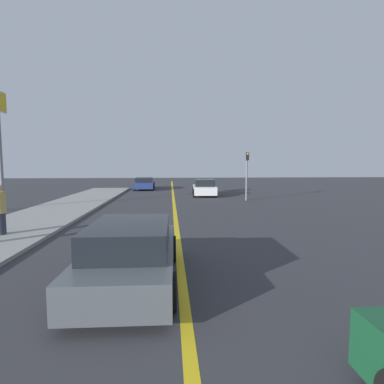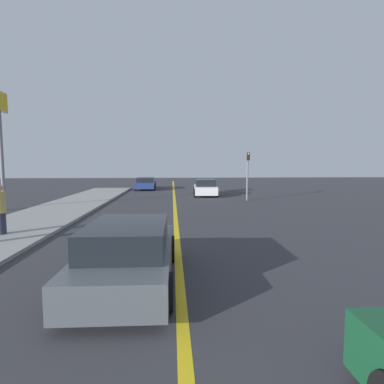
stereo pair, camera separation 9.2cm
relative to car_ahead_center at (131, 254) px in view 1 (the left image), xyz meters
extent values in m
cube|color=gold|center=(1.08, 9.63, -0.64)|extent=(0.20, 60.00, 0.01)
cube|color=gray|center=(-5.22, 8.45, -0.58)|extent=(3.72, 33.64, 0.12)
cube|color=#4C5156|center=(0.00, 0.06, -0.15)|extent=(1.85, 4.32, 0.61)
cube|color=black|center=(0.00, -0.15, 0.42)|extent=(1.61, 2.39, 0.53)
cylinder|color=black|center=(-0.83, 1.40, -0.31)|extent=(0.23, 0.67, 0.67)
cylinder|color=black|center=(0.87, 1.38, -0.31)|extent=(0.23, 0.67, 0.67)
cylinder|color=black|center=(-0.87, -1.26, -0.31)|extent=(0.23, 0.67, 0.67)
cylinder|color=black|center=(0.83, -1.28, -0.31)|extent=(0.23, 0.67, 0.67)
cube|color=silver|center=(3.63, 17.97, -0.15)|extent=(1.93, 4.00, 0.63)
cube|color=black|center=(3.63, 17.78, 0.43)|extent=(1.64, 2.23, 0.54)
cylinder|color=black|center=(2.86, 19.23, -0.32)|extent=(0.25, 0.66, 0.65)
cylinder|color=black|center=(4.51, 19.14, -0.32)|extent=(0.25, 0.66, 0.65)
cylinder|color=black|center=(2.74, 16.80, -0.32)|extent=(0.25, 0.66, 0.65)
cylinder|color=black|center=(4.39, 16.72, -0.32)|extent=(0.25, 0.66, 0.65)
cube|color=navy|center=(-1.80, 24.75, -0.16)|extent=(2.02, 4.79, 0.59)
cube|color=black|center=(-1.80, 24.51, 0.36)|extent=(1.73, 2.65, 0.45)
cylinder|color=black|center=(-2.74, 26.19, -0.31)|extent=(0.24, 0.66, 0.66)
cylinder|color=black|center=(-0.95, 26.24, -0.31)|extent=(0.24, 0.66, 0.66)
cylinder|color=black|center=(-2.66, 23.26, -0.31)|extent=(0.24, 0.66, 0.66)
cylinder|color=black|center=(-0.87, 23.31, -0.31)|extent=(0.24, 0.66, 0.66)
cylinder|color=#282D3D|center=(-5.03, 4.37, -0.15)|extent=(0.33, 0.33, 0.74)
cylinder|color=slate|center=(6.20, 14.40, 1.05)|extent=(0.12, 0.12, 3.38)
cube|color=black|center=(6.20, 14.22, 2.46)|extent=(0.18, 0.18, 0.55)
sphere|color=orange|center=(6.20, 14.13, 2.63)|extent=(0.14, 0.14, 0.14)
cylinder|color=slate|center=(-8.40, 10.86, 2.09)|extent=(0.20, 0.20, 5.47)
camera|label=1|loc=(0.84, -6.29, 1.88)|focal=28.00mm
camera|label=2|loc=(0.93, -6.30, 1.88)|focal=28.00mm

